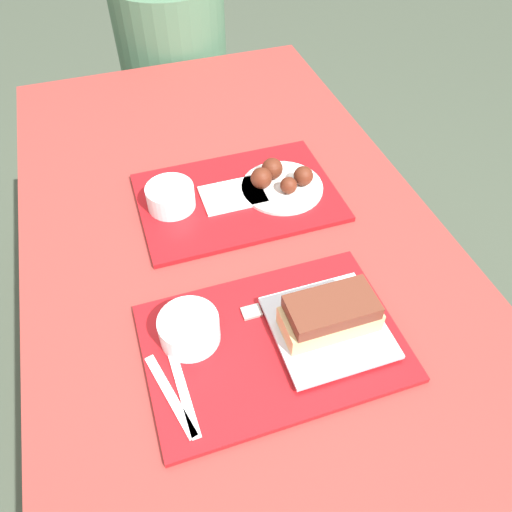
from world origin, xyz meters
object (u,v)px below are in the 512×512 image
at_px(brisket_sandwich_plate, 329,320).
at_px(person_seated_across, 172,48).
at_px(tray_near, 273,342).
at_px(wings_plate_far, 280,180).
at_px(tray_far, 238,197).
at_px(bowl_coleslaw_near, 189,328).
at_px(bowl_coleslaw_far, 170,196).

height_order(brisket_sandwich_plate, person_seated_across, person_seated_across).
height_order(tray_near, person_seated_across, person_seated_across).
bearing_deg(person_seated_across, brisket_sandwich_plate, -89.46).
bearing_deg(wings_plate_far, tray_far, 177.76).
bearing_deg(person_seated_across, bowl_coleslaw_near, -100.09).
bearing_deg(brisket_sandwich_plate, person_seated_across, 90.54).
relative_size(brisket_sandwich_plate, bowl_coleslaw_far, 1.85).
bearing_deg(wings_plate_far, tray_near, -111.94).
xyz_separation_m(tray_near, bowl_coleslaw_near, (-0.14, 0.05, 0.04)).
bearing_deg(wings_plate_far, bowl_coleslaw_far, 176.50).
bearing_deg(brisket_sandwich_plate, wings_plate_far, 81.93).
relative_size(brisket_sandwich_plate, wings_plate_far, 1.04).
relative_size(tray_near, bowl_coleslaw_near, 4.21).
bearing_deg(person_seated_across, bowl_coleslaw_far, -101.45).
distance_m(wings_plate_far, person_seated_across, 0.95).
bearing_deg(bowl_coleslaw_far, tray_far, -4.35).
xyz_separation_m(tray_far, brisket_sandwich_plate, (0.05, -0.41, 0.04)).
bearing_deg(brisket_sandwich_plate, bowl_coleslaw_near, 165.05).
height_order(brisket_sandwich_plate, bowl_coleslaw_far, brisket_sandwich_plate).
distance_m(brisket_sandwich_plate, wings_plate_far, 0.41).
xyz_separation_m(tray_near, wings_plate_far, (0.16, 0.40, 0.03)).
xyz_separation_m(bowl_coleslaw_far, person_seated_across, (0.19, 0.92, -0.10)).
bearing_deg(brisket_sandwich_plate, tray_far, 96.27).
distance_m(bowl_coleslaw_near, person_seated_across, 1.31).
bearing_deg(person_seated_across, tray_near, -93.84).
height_order(tray_far, bowl_coleslaw_near, bowl_coleslaw_near).
xyz_separation_m(wings_plate_far, person_seated_across, (-0.07, 0.94, -0.09)).
distance_m(bowl_coleslaw_near, brisket_sandwich_plate, 0.25).
relative_size(tray_far, person_seated_across, 0.66).
height_order(wings_plate_far, person_seated_across, person_seated_across).
distance_m(tray_near, bowl_coleslaw_near, 0.15).
height_order(tray_far, bowl_coleslaw_far, bowl_coleslaw_far).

